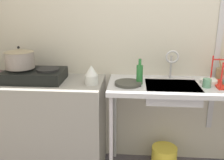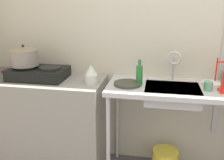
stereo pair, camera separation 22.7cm
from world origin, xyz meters
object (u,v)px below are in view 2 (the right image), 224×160
frying_pan (127,84)px  bottle_by_sink (139,75)px  percolator (91,74)px  faucet (174,61)px  pot_on_left_burner (24,56)px  stove (38,73)px  cup_by_rack (208,86)px  small_bowl_on_drainboard (211,85)px  sink_basin (172,94)px

frying_pan → bottle_by_sink: bottle_by_sink is taller
bottle_by_sink → percolator: bearing=-174.4°
faucet → bottle_by_sink: 0.34m
pot_on_left_burner → stove: bearing=0.0°
stove → percolator: (0.53, -0.06, 0.03)m
pot_on_left_burner → cup_by_rack: 1.64m
stove → cup_by_rack: stove is taller
stove → percolator: size_ratio=3.13×
bottle_by_sink → stove: bearing=179.0°
frying_pan → small_bowl_on_drainboard: (0.71, 0.09, 0.01)m
stove → faucet: faucet is taller
pot_on_left_burner → sink_basin: 1.38m
bottle_by_sink → faucet: bearing=27.9°
pot_on_left_burner → small_bowl_on_drainboard: size_ratio=1.74×
small_bowl_on_drainboard → sink_basin: bearing=-168.0°
sink_basin → cup_by_rack: size_ratio=6.11×
stove → pot_on_left_burner: bearing=-180.0°
stove → small_bowl_on_drainboard: (1.55, 0.04, -0.04)m
sink_basin → frying_pan: size_ratio=1.96×
percolator → bottle_by_sink: (0.42, 0.04, 0.01)m
faucet → small_bowl_on_drainboard: 0.37m
faucet → cup_by_rack: 0.37m
pot_on_left_burner → small_bowl_on_drainboard: pot_on_left_burner is taller
percolator → small_bowl_on_drainboard: 1.03m
frying_pan → pot_on_left_burner: bearing=177.1°
stove → bottle_by_sink: 0.95m
cup_by_rack → small_bowl_on_drainboard: bearing=67.1°
percolator → cup_by_rack: 0.98m
cup_by_rack → bottle_by_sink: size_ratio=0.34×
percolator → cup_by_rack: percolator is taller
stove → cup_by_rack: (1.51, -0.07, -0.02)m
stove → pot_on_left_burner: (-0.13, -0.00, 0.15)m
percolator → faucet: (0.71, 0.20, 0.11)m
sink_basin → frying_pan: 0.39m
faucet → bottle_by_sink: size_ratio=1.24×
stove → small_bowl_on_drainboard: size_ratio=3.54×
pot_on_left_burner → bottle_by_sink: 1.08m
faucet → bottle_by_sink: faucet is taller
percolator → bottle_by_sink: 0.42m
stove → bottle_by_sink: bottle_by_sink is taller
pot_on_left_burner → bottle_by_sink: (1.07, -0.02, -0.12)m
pot_on_left_burner → percolator: 0.67m
pot_on_left_burner → faucet: pot_on_left_burner is taller
sink_basin → faucet: bearing=87.4°
stove → frying_pan: stove is taller
stove → frying_pan: size_ratio=2.26×
sink_basin → pot_on_left_burner: bearing=178.7°
percolator → faucet: faucet is taller
stove → sink_basin: size_ratio=1.15×
pot_on_left_burner → percolator: bearing=-5.0°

